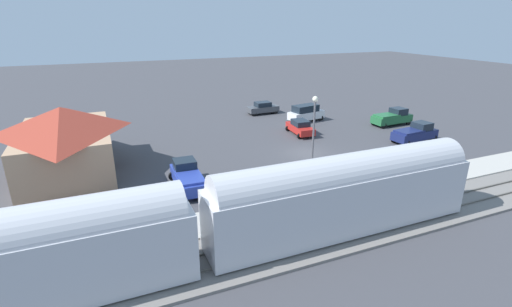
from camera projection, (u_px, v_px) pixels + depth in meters
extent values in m
plane|color=#424247|center=(306.00, 153.00, 38.32)|extent=(200.00, 200.00, 0.00)
cube|color=slate|center=(408.00, 214.00, 26.16)|extent=(4.80, 70.00, 0.18)
cube|color=#59544C|center=(416.00, 217.00, 25.49)|extent=(0.10, 70.00, 0.12)
cube|color=#59544C|center=(401.00, 207.00, 26.73)|extent=(0.10, 70.00, 0.12)
cube|color=#B7B2A8|center=(370.00, 190.00, 29.61)|extent=(3.20, 46.00, 0.30)
cube|color=silver|center=(344.00, 202.00, 23.40)|extent=(2.90, 17.71, 3.70)
cube|color=#19389E|center=(330.00, 197.00, 24.76)|extent=(0.04, 16.30, 0.36)
cylinder|color=silver|center=(346.00, 176.00, 22.81)|extent=(2.75, 17.01, 2.76)
cube|color=#19389E|center=(3.00, 264.00, 17.93)|extent=(0.04, 16.30, 0.36)
cube|color=tan|center=(67.00, 151.00, 32.99)|extent=(11.69, 7.25, 3.94)
pyramid|color=#9E3828|center=(61.00, 118.00, 32.00)|extent=(12.49, 8.05, 1.97)
cube|color=#4C3323|center=(112.00, 155.00, 34.65)|extent=(1.10, 0.08, 2.10)
cylinder|color=brown|center=(305.00, 195.00, 27.58)|extent=(0.22, 0.22, 0.85)
cylinder|color=#2D72B7|center=(305.00, 186.00, 27.33)|extent=(0.36, 0.36, 0.62)
sphere|color=tan|center=(305.00, 180.00, 27.19)|extent=(0.24, 0.24, 0.24)
cylinder|color=#333338|center=(344.00, 192.00, 28.04)|extent=(0.22, 0.22, 0.85)
cylinder|color=#CC3F33|center=(345.00, 183.00, 27.79)|extent=(0.36, 0.36, 0.62)
sphere|color=tan|center=(345.00, 178.00, 27.65)|extent=(0.24, 0.24, 0.24)
cube|color=navy|center=(415.00, 135.00, 41.55)|extent=(2.43, 5.55, 0.92)
cube|color=#19232D|center=(422.00, 126.00, 41.71)|extent=(1.87, 1.87, 0.84)
cylinder|color=black|center=(421.00, 134.00, 43.37)|extent=(0.22, 0.76, 0.76)
cylinder|color=black|center=(434.00, 138.00, 41.95)|extent=(0.22, 0.76, 0.76)
cylinder|color=black|center=(394.00, 139.00, 41.46)|extent=(0.22, 0.76, 0.76)
cylinder|color=black|center=(407.00, 144.00, 40.04)|extent=(0.22, 0.76, 0.76)
cube|color=navy|center=(409.00, 131.00, 40.94)|extent=(2.12, 3.12, 0.20)
cube|color=#236638|center=(392.00, 119.00, 48.28)|extent=(2.23, 5.49, 0.92)
cube|color=#19232D|center=(398.00, 111.00, 48.40)|extent=(1.81, 1.81, 0.84)
cylinder|color=black|center=(399.00, 119.00, 50.04)|extent=(0.22, 0.76, 0.76)
cylinder|color=black|center=(409.00, 122.00, 48.59)|extent=(0.22, 0.76, 0.76)
cylinder|color=black|center=(374.00, 123.00, 48.27)|extent=(0.22, 0.76, 0.76)
cylinder|color=black|center=(384.00, 126.00, 46.82)|extent=(0.22, 0.76, 0.76)
cube|color=#236638|center=(387.00, 115.00, 47.70)|extent=(2.01, 3.06, 0.20)
cube|color=#47494F|center=(263.00, 109.00, 54.12)|extent=(2.01, 4.57, 0.76)
cube|color=#19232D|center=(263.00, 104.00, 53.88)|extent=(1.70, 2.22, 0.64)
cylinder|color=black|center=(271.00, 109.00, 55.61)|extent=(0.22, 0.68, 0.68)
cylinder|color=black|center=(276.00, 111.00, 54.24)|extent=(0.22, 0.68, 0.68)
cylinder|color=black|center=(250.00, 111.00, 54.24)|extent=(0.22, 0.68, 0.68)
cylinder|color=black|center=(254.00, 114.00, 52.88)|extent=(0.22, 0.68, 0.68)
cube|color=white|center=(306.00, 115.00, 50.15)|extent=(2.77, 5.16, 1.00)
cube|color=#19232D|center=(306.00, 108.00, 49.75)|extent=(2.29, 3.67, 0.88)
cylinder|color=black|center=(312.00, 115.00, 51.97)|extent=(0.22, 0.68, 0.68)
cylinder|color=black|center=(321.00, 118.00, 50.61)|extent=(0.22, 0.68, 0.68)
cylinder|color=black|center=(291.00, 119.00, 50.02)|extent=(0.22, 0.68, 0.68)
cylinder|color=black|center=(299.00, 122.00, 48.66)|extent=(0.22, 0.68, 0.68)
cube|color=#283D9E|center=(188.00, 179.00, 29.98)|extent=(5.45, 2.10, 0.92)
cube|color=#19232D|center=(185.00, 165.00, 30.58)|extent=(1.77, 1.77, 0.84)
cylinder|color=black|center=(173.00, 176.00, 31.71)|extent=(0.22, 0.76, 0.76)
cylinder|color=black|center=(193.00, 173.00, 32.31)|extent=(0.22, 0.76, 0.76)
cylinder|color=black|center=(183.00, 197.00, 27.95)|extent=(0.22, 0.76, 0.76)
cylinder|color=black|center=(205.00, 194.00, 28.55)|extent=(0.22, 0.76, 0.76)
cube|color=#283D9E|center=(190.00, 177.00, 28.96)|extent=(3.02, 1.94, 0.20)
cube|color=red|center=(300.00, 129.00, 44.37)|extent=(4.63, 2.19, 0.76)
cube|color=#19232D|center=(300.00, 123.00, 44.13)|extent=(2.28, 1.79, 0.64)
cylinder|color=black|center=(313.00, 135.00, 43.22)|extent=(0.22, 0.68, 0.68)
cylinder|color=black|center=(300.00, 136.00, 42.74)|extent=(0.22, 0.68, 0.68)
cylinder|color=black|center=(300.00, 127.00, 46.26)|extent=(0.22, 0.68, 0.68)
cylinder|color=black|center=(288.00, 128.00, 45.78)|extent=(0.22, 0.68, 0.68)
cylinder|color=#515156|center=(313.00, 146.00, 29.49)|extent=(0.16, 0.16, 7.06)
sphere|color=#EAE5C6|center=(315.00, 99.00, 28.24)|extent=(0.44, 0.44, 0.44)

